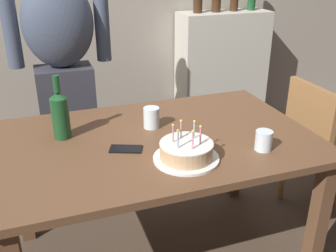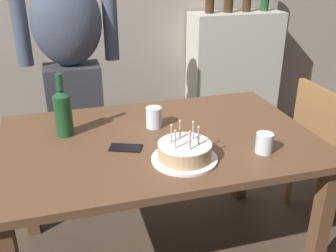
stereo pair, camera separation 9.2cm
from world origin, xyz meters
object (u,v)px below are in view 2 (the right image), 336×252
wine_bottle (63,111)px  cell_phone (126,148)px  water_glass_near (154,117)px  person_man_bearded (72,73)px  water_glass_far (264,143)px  birthday_cake (185,152)px  dining_chair (327,144)px

wine_bottle → cell_phone: bearing=-41.6°
water_glass_near → wine_bottle: size_ratio=0.34×
water_glass_near → person_man_bearded: bearing=119.4°
wine_bottle → cell_phone: size_ratio=2.14×
person_man_bearded → water_glass_far: bearing=126.3°
birthday_cake → dining_chair: bearing=17.8°
cell_phone → person_man_bearded: (-0.18, 0.84, 0.13)m
wine_bottle → water_glass_near: bearing=-3.9°
wine_bottle → cell_phone: wine_bottle is taller
wine_bottle → birthday_cake: bearing=-39.9°
water_glass_near → wine_bottle: 0.44m
water_glass_far → wine_bottle: wine_bottle is taller
water_glass_near → birthday_cake: bearing=-83.7°
wine_bottle → dining_chair: (1.48, -0.08, -0.35)m
birthday_cake → water_glass_near: size_ratio=2.71×
person_man_bearded → dining_chair: size_ratio=1.90×
dining_chair → birthday_cake: bearing=107.8°
water_glass_far → person_man_bearded: person_man_bearded is taller
water_glass_far → cell_phone: water_glass_far is taller
person_man_bearded → dining_chair: bearing=153.8°
wine_bottle → person_man_bearded: (0.08, 0.61, 0.01)m
birthday_cake → wine_bottle: wine_bottle is taller
dining_chair → person_man_bearded: bearing=63.8°
person_man_bearded → birthday_cake: bearing=111.7°
birthday_cake → wine_bottle: size_ratio=0.93×
water_glass_near → person_man_bearded: (-0.36, 0.64, 0.08)m
birthday_cake → wine_bottle: (-0.48, 0.40, 0.08)m
birthday_cake → person_man_bearded: size_ratio=0.17×
water_glass_near → water_glass_far: 0.57m
wine_bottle → water_glass_far: bearing=-27.1°
birthday_cake → person_man_bearded: (-0.40, 1.01, 0.10)m
cell_phone → person_man_bearded: bearing=123.9°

